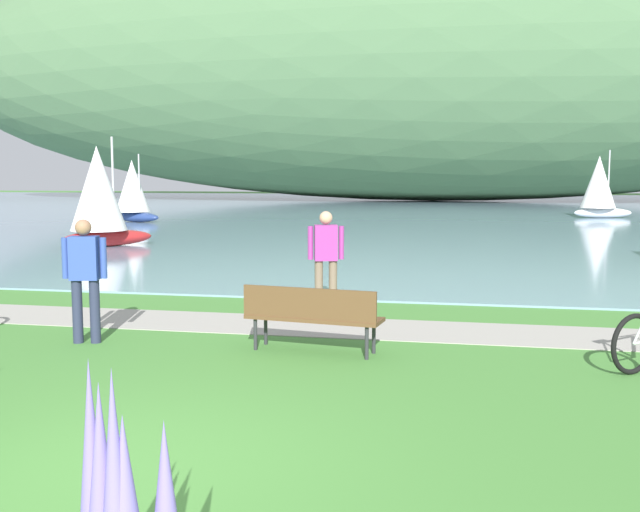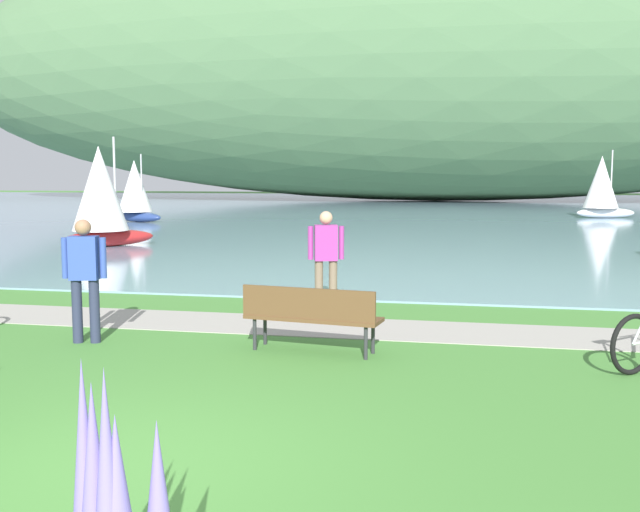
# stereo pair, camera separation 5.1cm
# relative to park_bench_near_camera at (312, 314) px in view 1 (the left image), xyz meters

# --- Properties ---
(ground_plane) EXTENTS (200.00, 200.00, 0.00)m
(ground_plane) POSITION_rel_park_bench_near_camera_xyz_m (-0.71, -4.07, -0.52)
(ground_plane) COLOR #478438
(bay_water) EXTENTS (180.00, 80.00, 0.04)m
(bay_water) POSITION_rel_park_bench_near_camera_xyz_m (-0.71, 43.95, -0.50)
(bay_water) COLOR #7A99B2
(bay_water) RESTS_ON ground
(distant_hillside) EXTENTS (98.58, 28.00, 25.81)m
(distant_hillside) POSITION_rel_park_bench_near_camera_xyz_m (-1.13, 58.98, 12.42)
(distant_hillside) COLOR #4C7047
(distant_hillside) RESTS_ON bay_water
(shoreline_path) EXTENTS (60.00, 1.50, 0.01)m
(shoreline_path) POSITION_rel_park_bench_near_camera_xyz_m (-0.71, 1.63, -0.52)
(shoreline_path) COLOR #A39E93
(shoreline_path) RESTS_ON ground
(park_bench_near_camera) EXTENTS (1.85, 0.73, 0.88)m
(park_bench_near_camera) POSITION_rel_park_bench_near_camera_xyz_m (0.00, 0.00, 0.00)
(park_bench_near_camera) COLOR brown
(park_bench_near_camera) RESTS_ON ground
(person_at_shoreline) EXTENTS (0.59, 0.31, 1.71)m
(person_at_shoreline) POSITION_rel_park_bench_near_camera_xyz_m (-0.37, 2.86, 0.46)
(person_at_shoreline) COLOR #72604C
(person_at_shoreline) RESTS_ON ground
(person_on_the_grass) EXTENTS (0.60, 0.30, 1.71)m
(person_on_the_grass) POSITION_rel_park_bench_near_camera_xyz_m (-3.17, -0.04, 0.46)
(person_on_the_grass) COLOR #282D47
(person_on_the_grass) RESTS_ON ground
(sailboat_nearest_to_shore) EXTENTS (2.74, 2.87, 3.51)m
(sailboat_nearest_to_shore) POSITION_rel_park_bench_near_camera_xyz_m (-9.59, 12.32, 1.17)
(sailboat_nearest_to_shore) COLOR #B22323
(sailboat_nearest_to_shore) RESTS_ON bay_water
(sailboat_mid_bay) EXTENTS (3.23, 2.17, 3.67)m
(sailboat_mid_bay) POSITION_rel_park_bench_near_camera_xyz_m (8.99, 32.68, 1.24)
(sailboat_mid_bay) COLOR white
(sailboat_mid_bay) RESTS_ON bay_water
(sailboat_far_off) EXTENTS (2.94, 2.17, 3.34)m
(sailboat_far_off) POSITION_rel_park_bench_near_camera_xyz_m (-14.30, 24.48, 1.09)
(sailboat_far_off) COLOR navy
(sailboat_far_off) RESTS_ON bay_water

